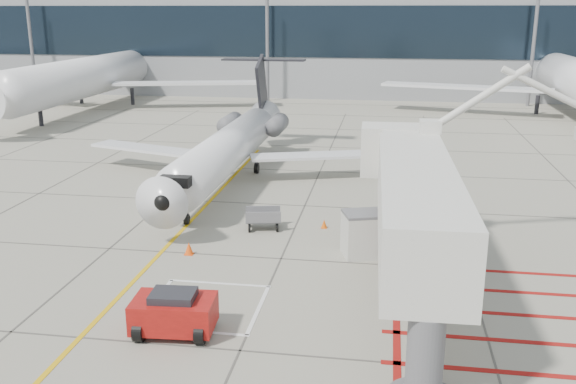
# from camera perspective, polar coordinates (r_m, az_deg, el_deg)

# --- Properties ---
(ground_plane) EXTENTS (260.00, 260.00, 0.00)m
(ground_plane) POSITION_cam_1_polar(r_m,az_deg,el_deg) (24.79, -2.18, -9.36)
(ground_plane) COLOR gray
(ground_plane) RESTS_ON ground
(regional_jet) EXTENTS (21.61, 27.15, 7.07)m
(regional_jet) POSITION_cam_1_polar(r_m,az_deg,el_deg) (38.19, -6.26, 5.20)
(regional_jet) COLOR white
(regional_jet) RESTS_ON ground_plane
(jet_bridge) EXTENTS (8.77, 17.82, 7.05)m
(jet_bridge) POSITION_cam_1_polar(r_m,az_deg,el_deg) (23.05, 11.30, -2.23)
(jet_bridge) COLOR silver
(jet_bridge) RESTS_ON ground_plane
(pushback_tug) EXTENTS (2.84, 1.89, 1.59)m
(pushback_tug) POSITION_cam_1_polar(r_m,az_deg,el_deg) (22.26, -10.11, -10.42)
(pushback_tug) COLOR #A4130F
(pushback_tug) RESTS_ON ground_plane
(baggage_cart) EXTENTS (1.93, 1.43, 1.10)m
(baggage_cart) POSITION_cam_1_polar(r_m,az_deg,el_deg) (31.96, -2.22, -2.38)
(baggage_cart) COLOR slate
(baggage_cart) RESTS_ON ground_plane
(ground_power_unit) EXTENTS (2.85, 2.17, 2.00)m
(ground_power_unit) POSITION_cam_1_polar(r_m,az_deg,el_deg) (28.74, 7.48, -3.69)
(ground_power_unit) COLOR beige
(ground_power_unit) RESTS_ON ground_plane
(cone_nose) EXTENTS (0.40, 0.40, 0.56)m
(cone_nose) POSITION_cam_1_polar(r_m,az_deg,el_deg) (29.14, -8.80, -4.98)
(cone_nose) COLOR #F44B0C
(cone_nose) RESTS_ON ground_plane
(cone_side) EXTENTS (0.31, 0.31, 0.43)m
(cone_side) POSITION_cam_1_polar(r_m,az_deg,el_deg) (32.25, 3.23, -2.84)
(cone_side) COLOR #E7580C
(cone_side) RESTS_ON ground_plane
(terminal_building) EXTENTS (180.00, 28.00, 14.00)m
(terminal_building) POSITION_cam_1_polar(r_m,az_deg,el_deg) (92.22, 12.75, 13.33)
(terminal_building) COLOR gray
(terminal_building) RESTS_ON ground_plane
(terminal_glass_band) EXTENTS (180.00, 0.10, 6.00)m
(terminal_glass_band) POSITION_cam_1_polar(r_m,az_deg,el_deg) (78.17, 13.42, 13.63)
(terminal_glass_band) COLOR black
(terminal_glass_band) RESTS_ON ground_plane
(bg_aircraft_b) EXTENTS (37.60, 41.78, 12.53)m
(bg_aircraft_b) POSITION_cam_1_polar(r_m,az_deg,el_deg) (75.35, -16.79, 12.00)
(bg_aircraft_b) COLOR silver
(bg_aircraft_b) RESTS_ON ground_plane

